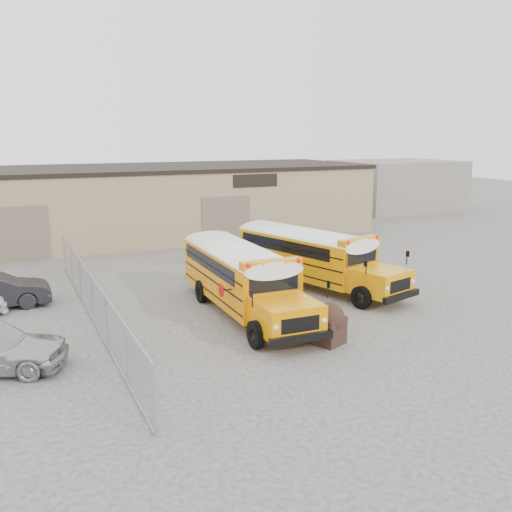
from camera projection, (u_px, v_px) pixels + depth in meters
name	position (u px, v px, depth m)	size (l,w,h in m)	color
ground	(275.00, 324.00, 20.81)	(120.00, 120.00, 0.00)	#413F3B
warehouse	(143.00, 201.00, 38.10)	(30.20, 10.20, 4.67)	#8C7856
chainlink_fence	(92.00, 298.00, 20.86)	(0.07, 18.07, 1.81)	#96989E
distant_building_right	(396.00, 185.00, 51.40)	(10.00, 8.00, 4.40)	gray
school_bus_left	(199.00, 248.00, 26.83)	(2.79, 9.09, 2.65)	orange
school_bus_right	(237.00, 237.00, 29.74)	(4.57, 9.19, 2.62)	orange
tarp_bundle	(329.00, 323.00, 18.71)	(1.19, 1.14, 1.39)	black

